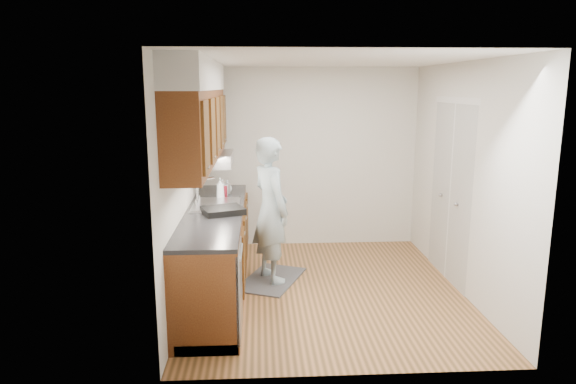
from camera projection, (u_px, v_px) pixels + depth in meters
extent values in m
plane|color=#A46C3E|center=(324.00, 289.00, 5.76)|extent=(3.50, 3.50, 0.00)
plane|color=white|center=(328.00, 60.00, 5.26)|extent=(3.50, 3.50, 0.00)
cube|color=silver|center=(185.00, 181.00, 5.42)|extent=(0.02, 3.50, 2.50)
cube|color=silver|center=(463.00, 179.00, 5.59)|extent=(0.02, 3.50, 2.50)
cube|color=silver|center=(310.00, 158.00, 7.22)|extent=(3.00, 0.02, 2.50)
cube|color=brown|center=(216.00, 253.00, 5.60)|extent=(0.60, 2.80, 0.90)
cube|color=black|center=(213.00, 211.00, 5.51)|extent=(0.63, 2.80, 0.04)
cube|color=#B2B2B7|center=(216.00, 210.00, 5.71)|extent=(0.48, 0.68, 0.14)
cube|color=#B2B2B7|center=(216.00, 205.00, 5.70)|extent=(0.52, 0.72, 0.01)
cube|color=#B2B2B7|center=(239.00, 289.00, 4.54)|extent=(0.03, 0.60, 0.80)
cube|color=brown|center=(199.00, 127.00, 5.32)|extent=(0.33, 2.80, 0.75)
cube|color=silver|center=(197.00, 75.00, 5.21)|extent=(0.35, 2.80, 0.30)
cube|color=#A5A5AA|center=(214.00, 159.00, 6.24)|extent=(0.46, 0.75, 0.16)
cube|color=silver|center=(450.00, 193.00, 5.93)|extent=(0.02, 1.22, 2.05)
cube|color=#555557|center=(271.00, 279.00, 6.04)|extent=(0.89, 1.10, 0.02)
imported|color=#9EB7C1|center=(271.00, 200.00, 5.84)|extent=(0.69, 0.79, 1.89)
imported|color=silver|center=(220.00, 188.00, 6.02)|extent=(0.10, 0.10, 0.25)
imported|color=silver|center=(223.00, 188.00, 6.16)|extent=(0.12, 0.12, 0.20)
imported|color=silver|center=(227.00, 186.00, 6.36)|extent=(0.17, 0.17, 0.16)
cylinder|color=#AB1D2F|center=(224.00, 191.00, 6.14)|extent=(0.09, 0.09, 0.13)
cylinder|color=#A5A5AA|center=(228.00, 189.00, 6.31)|extent=(0.08, 0.08, 0.13)
cube|color=black|center=(223.00, 210.00, 5.33)|extent=(0.50, 0.46, 0.06)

